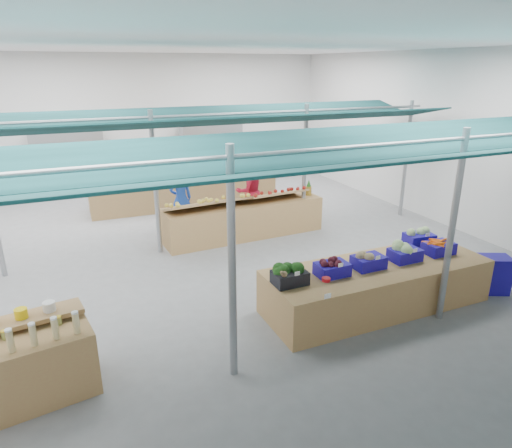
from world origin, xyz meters
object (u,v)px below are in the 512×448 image
at_px(veg_counter, 377,286).
at_px(vendor_left, 181,199).
at_px(fruit_counter, 244,219).
at_px(bottle_shelf, 8,368).
at_px(crate_stack, 492,274).
at_px(vendor_right, 249,191).

height_order(veg_counter, vendor_left, vendor_left).
xyz_separation_m(veg_counter, fruit_counter, (-0.77, 3.97, 0.04)).
height_order(bottle_shelf, vendor_left, vendor_left).
xyz_separation_m(fruit_counter, crate_stack, (2.97, -4.35, -0.07)).
relative_size(fruit_counter, vendor_left, 2.50).
xyz_separation_m(bottle_shelf, vendor_right, (5.24, 5.23, 0.30)).
xyz_separation_m(crate_stack, vendor_right, (-2.37, 5.45, 0.42)).
bearing_deg(bottle_shelf, fruit_counter, 32.57).
bearing_deg(veg_counter, vendor_left, 110.89).
bearing_deg(crate_stack, vendor_left, 127.38).
relative_size(bottle_shelf, vendor_left, 1.32).
xyz_separation_m(bottle_shelf, veg_counter, (5.41, 0.16, -0.09)).
bearing_deg(veg_counter, fruit_counter, 100.63).
height_order(fruit_counter, vendor_right, vendor_right).
bearing_deg(fruit_counter, bottle_shelf, -141.28).
bearing_deg(vendor_left, vendor_right, 177.07).
bearing_deg(crate_stack, bottle_shelf, 178.33).
xyz_separation_m(vendor_left, vendor_right, (1.80, 0.00, 0.00)).
distance_m(fruit_counter, vendor_right, 1.30).
bearing_deg(fruit_counter, vendor_right, 58.46).
height_order(bottle_shelf, fruit_counter, bottle_shelf).
height_order(fruit_counter, vendor_left, vendor_left).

